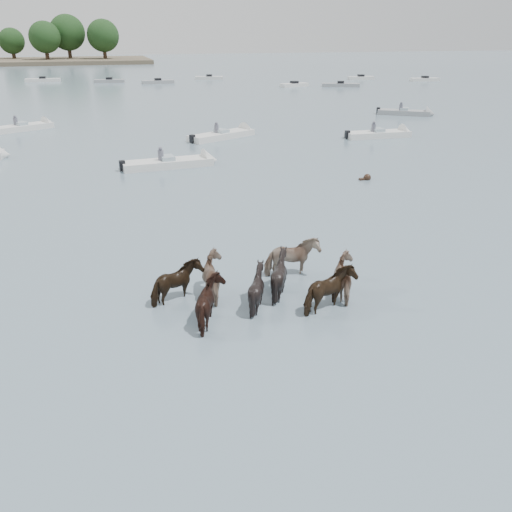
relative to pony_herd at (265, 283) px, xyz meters
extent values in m
plane|color=slate|center=(1.68, -0.34, -0.57)|extent=(400.00, 400.00, 0.00)
imported|color=black|center=(-2.75, 0.68, -0.02)|extent=(1.94, 1.62, 1.50)
imported|color=tan|center=(-1.40, 0.76, 0.00)|extent=(1.82, 1.94, 1.55)
imported|color=black|center=(0.57, 0.23, 0.03)|extent=(1.83, 1.74, 1.62)
imported|color=gray|center=(1.43, 1.46, 0.03)|extent=(1.93, 0.92, 1.61)
imported|color=black|center=(-1.93, -1.02, -0.01)|extent=(1.47, 1.67, 1.54)
imported|color=black|center=(-0.39, -0.41, -0.02)|extent=(1.74, 1.66, 1.51)
imported|color=black|center=(1.67, -1.25, 0.01)|extent=(2.03, 1.59, 1.56)
imported|color=#9E836B|center=(2.70, -0.47, -0.03)|extent=(1.56, 1.72, 1.49)
sphere|color=black|center=(10.21, 12.73, -0.45)|extent=(0.44, 0.44, 0.44)
cube|color=black|center=(9.96, 12.73, -0.55)|extent=(0.50, 0.22, 0.18)
cone|color=silver|center=(-10.95, 25.06, -0.37)|extent=(0.97, 1.64, 1.60)
cube|color=silver|center=(-0.53, 19.14, -0.37)|extent=(5.79, 2.08, 0.55)
cone|color=silver|center=(2.30, 19.39, -0.37)|extent=(1.03, 1.67, 1.60)
cube|color=#99ADB7|center=(-0.53, 19.14, -0.02)|extent=(0.89, 1.18, 0.35)
cube|color=black|center=(-3.35, 18.90, -0.22)|extent=(0.38, 0.38, 0.60)
cylinder|color=#595966|center=(-0.93, 19.14, 0.18)|extent=(0.36, 0.36, 0.70)
sphere|color=#595966|center=(-0.93, 19.14, 0.63)|extent=(0.24, 0.24, 0.24)
cube|color=silver|center=(5.00, 27.88, -0.37)|extent=(6.00, 4.19, 0.55)
cone|color=silver|center=(7.63, 29.27, -0.37)|extent=(1.54, 1.84, 1.60)
cube|color=#99ADB7|center=(5.00, 27.88, -0.02)|extent=(1.23, 1.36, 0.35)
cube|color=black|center=(2.38, 26.49, -0.22)|extent=(0.47, 0.47, 0.60)
cylinder|color=#595966|center=(4.60, 27.88, 0.18)|extent=(0.36, 0.36, 0.70)
sphere|color=#595966|center=(4.60, 27.88, 0.63)|extent=(0.24, 0.24, 0.24)
cube|color=silver|center=(17.31, 24.74, -0.37)|extent=(5.36, 1.76, 0.55)
cone|color=silver|center=(19.96, 24.66, -0.37)|extent=(0.95, 1.63, 1.60)
cube|color=#99ADB7|center=(17.31, 24.74, -0.02)|extent=(0.83, 1.14, 0.35)
cube|color=black|center=(14.65, 24.82, -0.22)|extent=(0.36, 0.36, 0.60)
cylinder|color=#595966|center=(16.91, 24.74, 0.18)|extent=(0.36, 0.36, 0.70)
sphere|color=#595966|center=(16.91, 24.74, 0.63)|extent=(0.24, 0.24, 0.24)
cube|color=gray|center=(26.08, 35.43, -0.37)|extent=(5.23, 4.25, 0.55)
cone|color=gray|center=(28.25, 33.97, -0.37)|extent=(1.64, 1.83, 1.60)
cube|color=#99ADB7|center=(26.08, 35.43, -0.02)|extent=(1.29, 1.38, 0.35)
cube|color=black|center=(23.91, 36.89, -0.22)|extent=(0.49, 0.49, 0.60)
cylinder|color=#595966|center=(25.68, 35.43, 0.18)|extent=(0.36, 0.36, 0.70)
sphere|color=#595966|center=(25.68, 35.43, 0.63)|extent=(0.24, 0.24, 0.24)
cube|color=silver|center=(-10.88, 36.47, -0.37)|extent=(5.31, 4.07, 0.55)
cone|color=silver|center=(-8.63, 37.82, -0.37)|extent=(1.60, 1.84, 1.60)
cube|color=#99ADB7|center=(-10.88, 36.47, -0.02)|extent=(1.26, 1.37, 0.35)
cylinder|color=#595966|center=(-11.28, 36.47, 0.18)|extent=(0.36, 0.36, 0.70)
sphere|color=#595966|center=(-11.28, 36.47, 0.63)|extent=(0.24, 0.24, 0.24)
cube|color=silver|center=(-12.48, 87.81, -0.35)|extent=(5.76, 1.80, 0.60)
cube|color=black|center=(-12.48, 87.81, 0.03)|extent=(1.05, 1.05, 0.50)
cube|color=gray|center=(-1.61, 82.69, -0.35)|extent=(5.10, 2.26, 0.60)
cube|color=black|center=(-1.61, 82.69, 0.03)|extent=(1.15, 1.15, 0.50)
cube|color=gray|center=(6.00, 78.63, -0.35)|extent=(5.28, 1.84, 0.60)
cube|color=black|center=(6.00, 78.63, 0.03)|extent=(1.06, 1.06, 0.50)
cube|color=silver|center=(15.80, 84.31, -0.35)|extent=(5.12, 2.64, 0.60)
cube|color=black|center=(15.80, 84.31, 0.03)|extent=(1.21, 1.21, 0.50)
cube|color=silver|center=(25.66, 67.10, -0.35)|extent=(4.76, 2.58, 0.60)
cube|color=black|center=(25.66, 67.10, 0.03)|extent=(1.22, 1.22, 0.50)
cube|color=gray|center=(32.55, 65.03, -0.35)|extent=(5.89, 3.50, 0.60)
cube|color=black|center=(32.55, 65.03, 0.03)|extent=(1.30, 1.30, 0.50)
cube|color=silver|center=(41.77, 76.52, -0.35)|extent=(4.68, 1.91, 0.60)
cube|color=black|center=(41.77, 76.52, 0.03)|extent=(1.09, 1.09, 0.50)
cube|color=silver|center=(50.86, 70.32, -0.35)|extent=(5.12, 2.16, 0.60)
cube|color=black|center=(50.86, 70.32, 0.03)|extent=(1.13, 1.13, 0.50)
cylinder|color=#382619|center=(-24.11, 154.77, 0.95)|extent=(1.00, 1.00, 3.05)
sphere|color=black|center=(-24.11, 154.77, 4.94)|extent=(6.79, 6.79, 6.79)
cylinder|color=#382619|center=(-14.96, 146.51, 1.23)|extent=(1.00, 1.00, 3.61)
sphere|color=black|center=(-14.96, 146.51, 5.95)|extent=(8.03, 8.03, 8.03)
cylinder|color=#382619|center=(-9.32, 151.62, 1.54)|extent=(1.00, 1.00, 4.22)
sphere|color=black|center=(-9.32, 151.62, 7.05)|extent=(9.38, 9.38, 9.38)
cylinder|color=#382619|center=(-0.09, 147.23, 1.33)|extent=(1.00, 1.00, 3.80)
sphere|color=black|center=(-0.09, 147.23, 6.29)|extent=(8.45, 8.45, 8.45)
camera|label=1|loc=(-4.66, -14.78, 7.44)|focal=37.66mm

